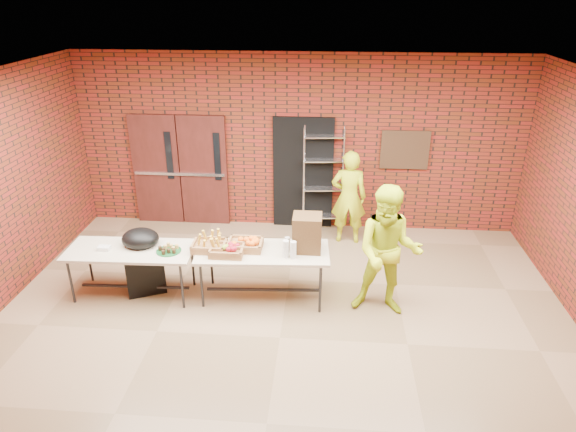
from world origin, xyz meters
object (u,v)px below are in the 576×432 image
object	(u,v)px
volunteer_man	(388,252)
table_left	(131,253)
table_right	(263,255)
coffee_dispenser	(307,233)
wire_rack	(323,180)
volunteer_woman	(349,197)
covered_grill	(143,260)

from	to	relation	value
volunteer_man	table_left	bearing A→B (deg)	-174.64
table_right	coffee_dispenser	size ratio (longest dim) A/B	3.63
wire_rack	volunteer_man	world-z (taller)	wire_rack
wire_rack	coffee_dispenser	bearing A→B (deg)	-99.43
table_left	coffee_dispenser	xyz separation A→B (m)	(2.54, 0.15, 0.35)
table_right	volunteer_woman	distance (m)	2.32
table_left	coffee_dispenser	size ratio (longest dim) A/B	3.48
table_right	covered_grill	distance (m)	1.82
volunteer_woman	volunteer_man	distance (m)	2.18
table_left	table_right	bearing A→B (deg)	0.19
table_left	volunteer_woman	distance (m)	3.76
volunteer_man	volunteer_woman	bearing A→B (deg)	109.85
table_right	coffee_dispenser	world-z (taller)	coffee_dispenser
table_left	coffee_dispenser	bearing A→B (deg)	1.76
coffee_dispenser	wire_rack	bearing A→B (deg)	85.49
coffee_dispenser	covered_grill	world-z (taller)	coffee_dispenser
table_right	covered_grill	bearing A→B (deg)	174.03
volunteer_man	table_right	bearing A→B (deg)	-178.88
table_left	volunteer_man	size ratio (longest dim) A/B	0.98
table_left	volunteer_man	bearing A→B (deg)	-3.67
table_left	volunteer_man	distance (m)	3.66
coffee_dispenser	covered_grill	distance (m)	2.49
coffee_dispenser	volunteer_woman	world-z (taller)	volunteer_woman
covered_grill	wire_rack	bearing A→B (deg)	16.85
volunteer_woman	wire_rack	bearing A→B (deg)	-42.21
wire_rack	coffee_dispenser	world-z (taller)	wire_rack
table_left	volunteer_woman	bearing A→B (deg)	30.56
wire_rack	covered_grill	xyz separation A→B (m)	(-2.61, -2.30, -0.48)
wire_rack	volunteer_man	distance (m)	2.73
coffee_dispenser	table_left	bearing A→B (deg)	-176.58
covered_grill	volunteer_man	bearing A→B (deg)	-28.92
covered_grill	volunteer_man	size ratio (longest dim) A/B	0.53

